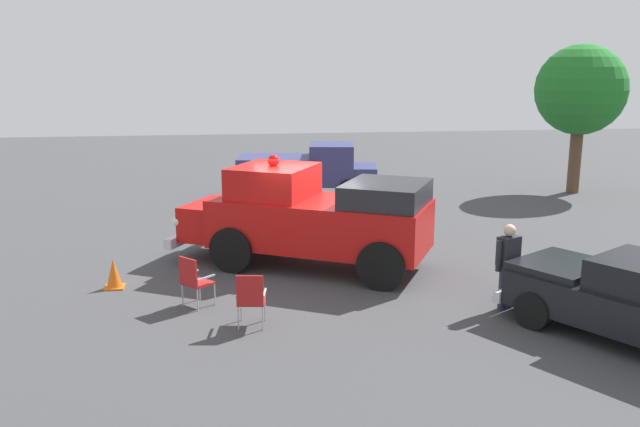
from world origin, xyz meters
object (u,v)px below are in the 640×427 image
at_px(spectator_standing, 508,260).
at_px(lawn_chair_spare, 251,297).
at_px(vintage_fire_truck, 311,216).
at_px(traffic_cone, 114,274).
at_px(lawn_chair_by_car, 193,278).
at_px(parked_pickup, 307,170).
at_px(oak_tree_distant, 581,91).
at_px(classic_hot_rod, 636,299).

bearing_deg(spectator_standing, lawn_chair_spare, 3.55).
distance_m(vintage_fire_truck, lawn_chair_spare, 3.92).
xyz_separation_m(vintage_fire_truck, traffic_cone, (4.31, 0.97, -0.89)).
bearing_deg(lawn_chair_spare, lawn_chair_by_car, -48.51).
bearing_deg(lawn_chair_by_car, lawn_chair_spare, 131.49).
xyz_separation_m(parked_pickup, lawn_chair_spare, (2.41, 11.72, -0.40)).
relative_size(lawn_chair_spare, oak_tree_distant, 0.19).
relative_size(classic_hot_rod, oak_tree_distant, 0.88).
bearing_deg(lawn_chair_spare, spectator_standing, -176.45).
bearing_deg(parked_pickup, spectator_standing, 102.44).
height_order(lawn_chair_by_car, oak_tree_distant, oak_tree_distant).
distance_m(vintage_fire_truck, lawn_chair_by_car, 3.55).
bearing_deg(spectator_standing, oak_tree_distant, -123.52).
height_order(vintage_fire_truck, spectator_standing, vintage_fire_truck).
distance_m(vintage_fire_truck, oak_tree_distant, 13.42).
bearing_deg(vintage_fire_truck, traffic_cone, 12.63).
height_order(vintage_fire_truck, oak_tree_distant, oak_tree_distant).
bearing_deg(parked_pickup, oak_tree_distant, 177.45).
bearing_deg(spectator_standing, lawn_chair_by_car, -8.52).
relative_size(vintage_fire_truck, spectator_standing, 3.74).
bearing_deg(spectator_standing, parked_pickup, -77.56).
xyz_separation_m(parked_pickup, spectator_standing, (-2.52, 11.42, -0.02)).
xyz_separation_m(classic_hot_rod, spectator_standing, (1.53, -1.79, 0.22)).
distance_m(lawn_chair_spare, traffic_cone, 3.82).
relative_size(lawn_chair_by_car, lawn_chair_spare, 1.00).
distance_m(vintage_fire_truck, classic_hot_rod, 7.07).
distance_m(lawn_chair_spare, oak_tree_distant, 16.91).
height_order(lawn_chair_spare, traffic_cone, lawn_chair_spare).
relative_size(lawn_chair_spare, traffic_cone, 1.61).
relative_size(lawn_chair_by_car, spectator_standing, 0.61).
relative_size(vintage_fire_truck, lawn_chair_spare, 6.14).
xyz_separation_m(parked_pickup, lawn_chair_by_car, (3.47, 10.52, -0.40)).
height_order(oak_tree_distant, traffic_cone, oak_tree_distant).
relative_size(classic_hot_rod, lawn_chair_by_car, 4.59).
height_order(lawn_chair_spare, oak_tree_distant, oak_tree_distant).
xyz_separation_m(lawn_chair_by_car, lawn_chair_spare, (-1.06, 1.20, 0.00)).
height_order(parked_pickup, traffic_cone, parked_pickup).
height_order(parked_pickup, lawn_chair_spare, parked_pickup).
xyz_separation_m(spectator_standing, oak_tree_distant, (-7.28, -10.98, 2.72)).
relative_size(spectator_standing, oak_tree_distant, 0.31).
relative_size(parked_pickup, lawn_chair_spare, 4.93).
relative_size(lawn_chair_by_car, oak_tree_distant, 0.19).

